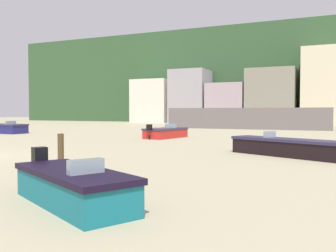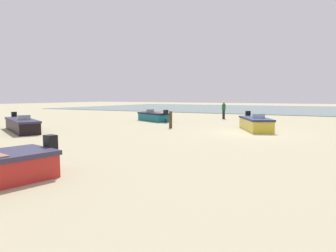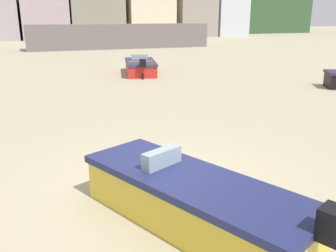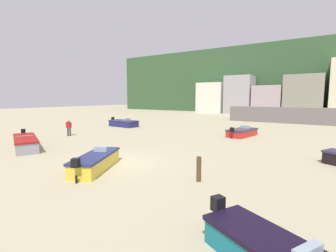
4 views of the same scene
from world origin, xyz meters
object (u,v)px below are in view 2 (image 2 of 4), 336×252
at_px(beach_walker_foreground, 224,109).
at_px(boat_black_4, 22,125).
at_px(mooring_post_near_water, 171,120).
at_px(boat_yellow_3, 255,124).
at_px(boat_teal_2, 154,117).

bearing_deg(beach_walker_foreground, boat_black_4, 105.59).
relative_size(boat_black_4, mooring_post_near_water, 4.63).
distance_m(boat_yellow_3, beach_walker_foreground, 9.64).
bearing_deg(boat_black_4, beach_walker_foreground, 179.96).
relative_size(boat_black_4, beach_walker_foreground, 3.24).
bearing_deg(mooring_post_near_water, boat_teal_2, -47.94).
relative_size(boat_teal_2, mooring_post_near_water, 3.31).
bearing_deg(boat_yellow_3, mooring_post_near_water, -12.30).
bearing_deg(mooring_post_near_water, beach_walker_foreground, -93.59).
relative_size(boat_teal_2, beach_walker_foreground, 2.32).
relative_size(boat_yellow_3, mooring_post_near_water, 3.65).
bearing_deg(boat_teal_2, boat_black_4, -169.57).
height_order(boat_teal_2, boat_yellow_3, boat_yellow_3).
bearing_deg(beach_walker_foreground, boat_teal_2, 91.37).
bearing_deg(boat_teal_2, mooring_post_near_water, -110.30).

